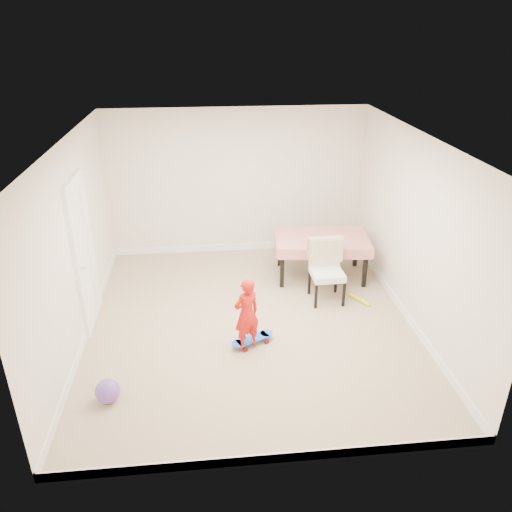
{
  "coord_description": "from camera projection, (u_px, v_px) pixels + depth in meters",
  "views": [
    {
      "loc": [
        -0.54,
        -5.97,
        3.91
      ],
      "look_at": [
        0.1,
        0.2,
        0.95
      ],
      "focal_mm": 35.0,
      "sensor_mm": 36.0,
      "label": 1
    }
  ],
  "objects": [
    {
      "name": "ceiling",
      "position": [
        249.0,
        141.0,
        5.98
      ],
      "size": [
        4.5,
        5.0,
        0.04
      ],
      "primitive_type": "cube",
      "color": "silver",
      "rests_on": "wall_back"
    },
    {
      "name": "wall_back",
      "position": [
        237.0,
        183.0,
        8.76
      ],
      "size": [
        4.5,
        0.04,
        2.6
      ],
      "primitive_type": "cube",
      "color": "silver",
      "rests_on": "ground"
    },
    {
      "name": "foam_toy",
      "position": [
        360.0,
        300.0,
        7.61
      ],
      "size": [
        0.25,
        0.38,
        0.06
      ],
      "primitive_type": "cylinder",
      "rotation": [
        1.57,
        0.0,
        0.53
      ],
      "color": "yellow",
      "rests_on": "ground"
    },
    {
      "name": "skateboard",
      "position": [
        252.0,
        341.0,
        6.61
      ],
      "size": [
        0.65,
        0.47,
        0.09
      ],
      "primitive_type": null,
      "rotation": [
        0.0,
        0.0,
        0.46
      ],
      "color": "blue",
      "rests_on": "ground"
    },
    {
      "name": "baseboard_back",
      "position": [
        238.0,
        247.0,
        9.3
      ],
      "size": [
        4.5,
        0.02,
        0.12
      ],
      "primitive_type": "cube",
      "color": "white",
      "rests_on": "ground"
    },
    {
      "name": "wall_right",
      "position": [
        414.0,
        232.0,
        6.74
      ],
      "size": [
        0.04,
        5.0,
        2.6
      ],
      "primitive_type": "cube",
      "color": "silver",
      "rests_on": "ground"
    },
    {
      "name": "wall_front",
      "position": [
        277.0,
        353.0,
        4.31
      ],
      "size": [
        4.5,
        0.04,
        2.6
      ],
      "primitive_type": "cube",
      "color": "silver",
      "rests_on": "ground"
    },
    {
      "name": "baseboard_right",
      "position": [
        403.0,
        310.0,
        7.28
      ],
      "size": [
        0.02,
        5.0,
        0.12
      ],
      "primitive_type": "cube",
      "color": "white",
      "rests_on": "ground"
    },
    {
      "name": "wall_left",
      "position": [
        75.0,
        246.0,
        6.32
      ],
      "size": [
        0.04,
        5.0,
        2.6
      ],
      "primitive_type": "cube",
      "color": "silver",
      "rests_on": "ground"
    },
    {
      "name": "baseboard_left",
      "position": [
        89.0,
        328.0,
        6.86
      ],
      "size": [
        0.02,
        5.0,
        0.12
      ],
      "primitive_type": "cube",
      "color": "white",
      "rests_on": "ground"
    },
    {
      "name": "dining_chair",
      "position": [
        327.0,
        272.0,
        7.46
      ],
      "size": [
        0.54,
        0.62,
        0.96
      ],
      "primitive_type": null,
      "rotation": [
        0.0,
        0.0,
        0.03
      ],
      "color": "beige",
      "rests_on": "ground"
    },
    {
      "name": "door",
      "position": [
        84.0,
        256.0,
        6.71
      ],
      "size": [
        0.11,
        0.94,
        2.11
      ],
      "primitive_type": "cube",
      "color": "white",
      "rests_on": "ground"
    },
    {
      "name": "ground",
      "position": [
        250.0,
        323.0,
        7.09
      ],
      "size": [
        5.0,
        5.0,
        0.0
      ],
      "primitive_type": "plane",
      "color": "tan",
      "rests_on": "ground"
    },
    {
      "name": "balloon",
      "position": [
        108.0,
        391.0,
        5.58
      ],
      "size": [
        0.28,
        0.28,
        0.28
      ],
      "primitive_type": "sphere",
      "color": "#7049AF",
      "rests_on": "ground"
    },
    {
      "name": "dining_table",
      "position": [
        321.0,
        257.0,
        8.24
      ],
      "size": [
        1.59,
        1.09,
        0.7
      ],
      "primitive_type": null,
      "rotation": [
        0.0,
        0.0,
        -0.1
      ],
      "color": "red",
      "rests_on": "ground"
    },
    {
      "name": "child",
      "position": [
        247.0,
        316.0,
        6.32
      ],
      "size": [
        0.43,
        0.38,
        1.0
      ],
      "primitive_type": "imported",
      "rotation": [
        0.0,
        0.0,
        3.62
      ],
      "color": "red",
      "rests_on": "ground"
    },
    {
      "name": "baseboard_front",
      "position": [
        275.0,
        458.0,
        4.83
      ],
      "size": [
        4.5,
        0.02,
        0.12
      ],
      "primitive_type": "cube",
      "color": "white",
      "rests_on": "ground"
    }
  ]
}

